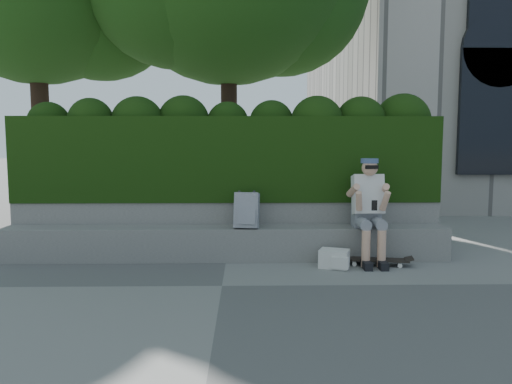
{
  "coord_description": "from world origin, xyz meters",
  "views": [
    {
      "loc": [
        0.27,
        -5.43,
        1.62
      ],
      "look_at": [
        0.4,
        1.0,
        0.95
      ],
      "focal_mm": 35.0,
      "sensor_mm": 36.0,
      "label": 1
    }
  ],
  "objects_px": {
    "person": "(369,206)",
    "backpack_ground": "(334,259)",
    "backpack_plaid": "(247,211)",
    "skateboard": "(376,260)"
  },
  "relations": [
    {
      "from": "person",
      "to": "backpack_ground",
      "type": "relative_size",
      "value": 3.82
    },
    {
      "from": "backpack_plaid",
      "to": "skateboard",
      "type": "bearing_deg",
      "value": 0.39
    },
    {
      "from": "person",
      "to": "backpack_plaid",
      "type": "bearing_deg",
      "value": 177.11
    },
    {
      "from": "skateboard",
      "to": "backpack_ground",
      "type": "xyz_separation_m",
      "value": [
        -0.57,
        -0.1,
        0.05
      ]
    },
    {
      "from": "person",
      "to": "backpack_ground",
      "type": "height_order",
      "value": "person"
    },
    {
      "from": "person",
      "to": "backpack_ground",
      "type": "xyz_separation_m",
      "value": [
        -0.5,
        -0.29,
        -0.64
      ]
    },
    {
      "from": "skateboard",
      "to": "backpack_ground",
      "type": "height_order",
      "value": "backpack_ground"
    },
    {
      "from": "person",
      "to": "skateboard",
      "type": "relative_size",
      "value": 1.64
    },
    {
      "from": "skateboard",
      "to": "backpack_plaid",
      "type": "height_order",
      "value": "backpack_plaid"
    },
    {
      "from": "person",
      "to": "backpack_plaid",
      "type": "xyz_separation_m",
      "value": [
        -1.61,
        0.08,
        -0.07
      ]
    }
  ]
}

